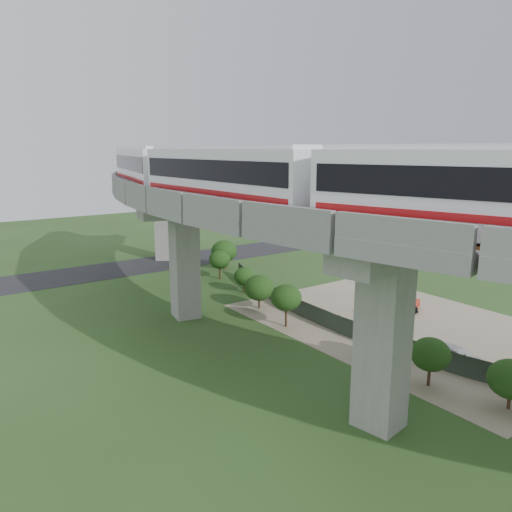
{
  "coord_description": "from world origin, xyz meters",
  "views": [
    {
      "loc": [
        -17.69,
        -25.58,
        13.89
      ],
      "look_at": [
        -0.49,
        -1.63,
        7.5
      ],
      "focal_mm": 35.0,
      "sensor_mm": 36.0,
      "label": 1
    }
  ],
  "objects_px": {
    "car_white": "(457,356)",
    "car_dark": "(397,308)",
    "metro_train": "(209,171)",
    "car_red": "(408,306)"
  },
  "relations": [
    {
      "from": "car_white",
      "to": "car_red",
      "type": "bearing_deg",
      "value": 50.09
    },
    {
      "from": "car_red",
      "to": "car_dark",
      "type": "xyz_separation_m",
      "value": [
        -1.5,
        0.02,
        0.07
      ]
    },
    {
      "from": "car_red",
      "to": "car_dark",
      "type": "relative_size",
      "value": 0.79
    },
    {
      "from": "car_white",
      "to": "car_dark",
      "type": "distance_m",
      "value": 10.06
    },
    {
      "from": "metro_train",
      "to": "car_red",
      "type": "height_order",
      "value": "metro_train"
    },
    {
      "from": "car_white",
      "to": "car_dark",
      "type": "bearing_deg",
      "value": 57.07
    },
    {
      "from": "metro_train",
      "to": "car_white",
      "type": "height_order",
      "value": "metro_train"
    },
    {
      "from": "car_red",
      "to": "metro_train",
      "type": "bearing_deg",
      "value": -129.25
    },
    {
      "from": "car_red",
      "to": "car_dark",
      "type": "distance_m",
      "value": 1.5
    },
    {
      "from": "car_white",
      "to": "car_dark",
      "type": "xyz_separation_m",
      "value": [
        4.91,
        8.78,
        -0.03
      ]
    }
  ]
}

